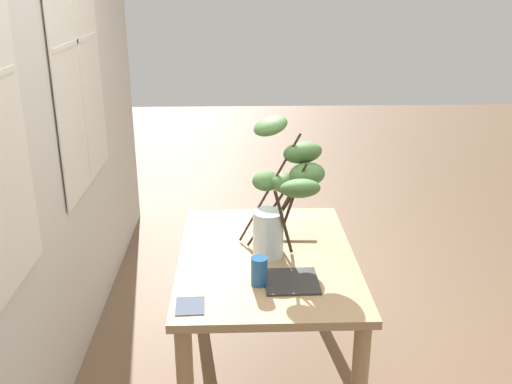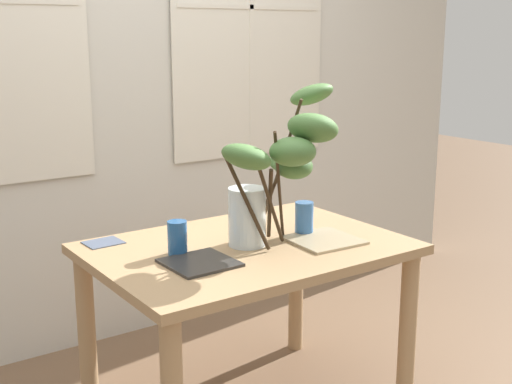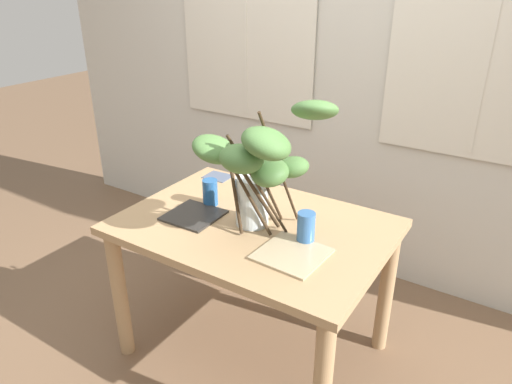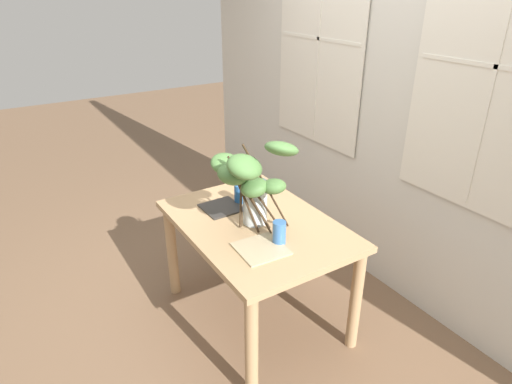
{
  "view_description": "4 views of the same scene",
  "coord_description": "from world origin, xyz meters",
  "px_view_note": "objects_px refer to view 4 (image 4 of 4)",
  "views": [
    {
      "loc": [
        -2.57,
        0.14,
        2.03
      ],
      "look_at": [
        0.07,
        0.05,
        1.05
      ],
      "focal_mm": 40.78,
      "sensor_mm": 36.0,
      "label": 1
    },
    {
      "loc": [
        -1.46,
        -2.14,
        1.57
      ],
      "look_at": [
        0.05,
        0.01,
        0.95
      ],
      "focal_mm": 47.91,
      "sensor_mm": 36.0,
      "label": 2
    },
    {
      "loc": [
        1.03,
        -1.59,
        1.79
      ],
      "look_at": [
        -0.01,
        0.04,
        0.89
      ],
      "focal_mm": 33.05,
      "sensor_mm": 36.0,
      "label": 3
    },
    {
      "loc": [
        2.02,
        -1.26,
        2.1
      ],
      "look_at": [
        0.03,
        -0.02,
        0.97
      ],
      "focal_mm": 30.9,
      "sensor_mm": 36.0,
      "label": 4
    }
  ],
  "objects_px": {
    "dining_table": "(256,238)",
    "vase_with_branches": "(250,182)",
    "plate_square_left": "(222,208)",
    "drinking_glass_blue_right": "(279,233)",
    "plate_square_right": "(261,249)",
    "drinking_glass_blue_left": "(240,194)"
  },
  "relations": [
    {
      "from": "dining_table",
      "to": "vase_with_branches",
      "type": "bearing_deg",
      "value": -48.29
    },
    {
      "from": "plate_square_left",
      "to": "dining_table",
      "type": "bearing_deg",
      "value": 19.32
    },
    {
      "from": "vase_with_branches",
      "to": "plate_square_left",
      "type": "xyz_separation_m",
      "value": [
        -0.36,
        -0.0,
        -0.32
      ]
    },
    {
      "from": "drinking_glass_blue_right",
      "to": "plate_square_right",
      "type": "relative_size",
      "value": 0.53
    },
    {
      "from": "vase_with_branches",
      "to": "plate_square_left",
      "type": "relative_size",
      "value": 2.74
    },
    {
      "from": "drinking_glass_blue_right",
      "to": "plate_square_left",
      "type": "bearing_deg",
      "value": -171.84
    },
    {
      "from": "drinking_glass_blue_left",
      "to": "plate_square_left",
      "type": "distance_m",
      "value": 0.16
    },
    {
      "from": "dining_table",
      "to": "plate_square_left",
      "type": "relative_size",
      "value": 5.05
    },
    {
      "from": "vase_with_branches",
      "to": "plate_square_right",
      "type": "xyz_separation_m",
      "value": [
        0.19,
        -0.05,
        -0.32
      ]
    },
    {
      "from": "plate_square_left",
      "to": "plate_square_right",
      "type": "relative_size",
      "value": 0.92
    },
    {
      "from": "drinking_glass_blue_right",
      "to": "vase_with_branches",
      "type": "bearing_deg",
      "value": -158.51
    },
    {
      "from": "drinking_glass_blue_left",
      "to": "plate_square_left",
      "type": "xyz_separation_m",
      "value": [
        0.01,
        -0.15,
        -0.06
      ]
    },
    {
      "from": "dining_table",
      "to": "drinking_glass_blue_left",
      "type": "bearing_deg",
      "value": 170.36
    },
    {
      "from": "dining_table",
      "to": "plate_square_right",
      "type": "height_order",
      "value": "plate_square_right"
    },
    {
      "from": "drinking_glass_blue_left",
      "to": "plate_square_right",
      "type": "height_order",
      "value": "drinking_glass_blue_left"
    },
    {
      "from": "vase_with_branches",
      "to": "plate_square_right",
      "type": "bearing_deg",
      "value": -14.44
    },
    {
      "from": "dining_table",
      "to": "drinking_glass_blue_left",
      "type": "height_order",
      "value": "drinking_glass_blue_left"
    },
    {
      "from": "dining_table",
      "to": "plate_square_left",
      "type": "distance_m",
      "value": 0.32
    },
    {
      "from": "plate_square_left",
      "to": "plate_square_right",
      "type": "bearing_deg",
      "value": -4.77
    },
    {
      "from": "drinking_glass_blue_left",
      "to": "dining_table",
      "type": "bearing_deg",
      "value": -9.64
    },
    {
      "from": "drinking_glass_blue_right",
      "to": "plate_square_right",
      "type": "distance_m",
      "value": 0.14
    },
    {
      "from": "vase_with_branches",
      "to": "plate_square_right",
      "type": "relative_size",
      "value": 2.52
    }
  ]
}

